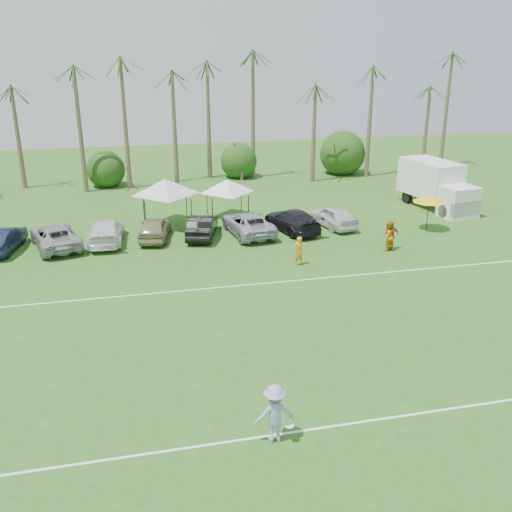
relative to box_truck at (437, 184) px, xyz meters
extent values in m
plane|color=#2C5C1B|center=(-18.39, -25.35, -1.85)|extent=(120.00, 120.00, 0.00)
cube|color=white|center=(-18.39, -23.35, -1.85)|extent=(80.00, 0.10, 0.01)
cube|color=white|center=(-18.39, -11.35, -1.85)|extent=(80.00, 0.10, 0.01)
cone|color=brown|center=(-30.39, 12.65, 3.15)|extent=(0.44, 0.44, 10.00)
cone|color=brown|center=(-26.39, 12.65, 3.65)|extent=(0.44, 0.44, 11.00)
cone|color=brown|center=(-22.39, 12.65, 2.15)|extent=(0.44, 0.44, 8.00)
cone|color=brown|center=(-18.39, 12.65, 2.65)|extent=(0.44, 0.44, 9.00)
cone|color=brown|center=(-14.39, 12.65, 3.15)|extent=(0.44, 0.44, 10.00)
cone|color=brown|center=(-10.39, 12.65, 3.65)|extent=(0.44, 0.44, 11.00)
cone|color=brown|center=(-5.39, 12.65, 2.15)|extent=(0.44, 0.44, 8.00)
cone|color=brown|center=(-0.39, 12.65, 2.65)|extent=(0.44, 0.44, 9.00)
cone|color=brown|center=(4.61, 12.65, 3.15)|extent=(0.44, 0.44, 10.00)
cone|color=brown|center=(8.61, 12.65, 3.65)|extent=(0.44, 0.44, 11.00)
cylinder|color=brown|center=(-24.39, 13.65, -1.15)|extent=(0.30, 0.30, 1.40)
sphere|color=#1B4011|center=(-24.39, 13.65, -0.05)|extent=(4.00, 4.00, 4.00)
cylinder|color=brown|center=(-12.39, 13.65, -1.15)|extent=(0.30, 0.30, 1.40)
sphere|color=#1B4011|center=(-12.39, 13.65, -0.05)|extent=(4.00, 4.00, 4.00)
cylinder|color=brown|center=(-2.39, 13.65, -1.15)|extent=(0.30, 0.30, 1.40)
sphere|color=#1B4011|center=(-2.39, 13.65, -0.05)|extent=(4.00, 4.00, 4.00)
imported|color=orange|center=(-13.62, -9.15, -1.02)|extent=(0.72, 0.60, 1.67)
imported|color=orange|center=(-7.74, -8.03, -0.94)|extent=(1.07, 0.95, 1.83)
imported|color=#CC5816|center=(-7.42, -7.88, -0.97)|extent=(1.07, 0.54, 1.77)
cube|color=white|center=(-0.13, 0.83, 0.30)|extent=(3.33, 5.17, 2.62)
cube|color=white|center=(0.38, -2.49, -0.75)|extent=(2.68, 2.24, 2.20)
cube|color=black|center=(0.50, -3.27, -1.07)|extent=(2.43, 0.68, 1.05)
cube|color=#E5590C|center=(1.18, 1.04, -0.17)|extent=(0.28, 1.66, 0.94)
cylinder|color=black|center=(-0.69, -2.44, -1.38)|extent=(0.46, 0.98, 0.94)
cylinder|color=black|center=(1.39, -2.12, -1.38)|extent=(0.46, 0.98, 0.94)
cylinder|color=black|center=(-1.36, 1.92, -1.38)|extent=(0.46, 0.98, 0.94)
cylinder|color=black|center=(0.72, 2.24, -1.38)|extent=(0.46, 0.98, 0.94)
cylinder|color=black|center=(-21.67, -1.29, -0.78)|extent=(0.06, 0.06, 2.14)
cylinder|color=black|center=(-18.65, -1.29, -0.78)|extent=(0.06, 0.06, 2.14)
cylinder|color=black|center=(-21.67, 1.73, -0.78)|extent=(0.06, 0.06, 2.14)
cylinder|color=black|center=(-18.65, 1.73, -0.78)|extent=(0.06, 0.06, 2.14)
pyramid|color=silver|center=(-20.16, 0.22, 1.36)|extent=(4.63, 4.63, 1.07)
cylinder|color=black|center=(-17.08, -0.15, -0.94)|extent=(0.06, 0.06, 1.84)
cylinder|color=black|center=(-14.53, -0.15, -0.94)|extent=(0.06, 0.06, 1.84)
cylinder|color=black|center=(-17.08, 2.41, -0.94)|extent=(0.06, 0.06, 1.84)
cylinder|color=black|center=(-14.53, 2.41, -0.94)|extent=(0.06, 0.06, 1.84)
pyramid|color=white|center=(-15.81, 1.13, 0.90)|extent=(3.96, 3.96, 0.92)
cylinder|color=black|center=(-3.36, -4.84, -0.77)|extent=(0.05, 0.05, 2.17)
cone|color=yellow|center=(-3.36, -4.84, 0.32)|extent=(2.17, 2.17, 0.49)
imported|color=#8E9CCA|center=(-18.80, -23.56, -0.88)|extent=(1.26, 0.74, 1.94)
cylinder|color=white|center=(-18.38, -23.79, -1.24)|extent=(0.27, 0.27, 0.03)
imported|color=#0F1432|center=(-30.18, -2.91, -1.13)|extent=(2.26, 4.60, 1.45)
imported|color=#9EA1A4|center=(-27.18, -3.00, -1.13)|extent=(3.73, 5.68, 1.45)
imported|color=white|center=(-24.18, -2.70, -1.13)|extent=(2.35, 5.12, 1.45)
imported|color=gray|center=(-21.18, -2.71, -1.13)|extent=(2.53, 4.52, 1.45)
imported|color=black|center=(-18.18, -2.93, -1.13)|extent=(2.68, 4.66, 1.45)
imported|color=#A6A8B2|center=(-15.19, -3.08, -1.13)|extent=(3.01, 5.47, 1.45)
imported|color=black|center=(-12.19, -2.99, -1.13)|extent=(3.22, 5.35, 1.45)
imported|color=silver|center=(-9.19, -2.74, -1.13)|extent=(2.48, 4.51, 1.45)
camera|label=1|loc=(-22.66, -37.79, 9.72)|focal=40.00mm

